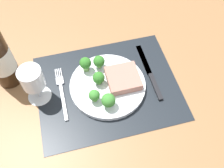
{
  "coord_description": "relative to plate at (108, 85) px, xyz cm",
  "views": [
    {
      "loc": [
        -9.26,
        -41.56,
        67.96
      ],
      "look_at": [
        1.32,
        -0.35,
        1.9
      ],
      "focal_mm": 40.43,
      "sensor_mm": 36.0,
      "label": 1
    }
  ],
  "objects": [
    {
      "name": "broccoli_near_fork",
      "position": [
        -2.5,
        1.13,
        3.47
      ],
      "size": [
        3.72,
        3.72,
        4.67
      ],
      "color": "#5B8942",
      "rests_on": "plate"
    },
    {
      "name": "ground_plane",
      "position": [
        0.0,
        0.0,
        -2.6
      ],
      "size": [
        140.0,
        110.0,
        3.0
      ],
      "primitive_type": "cube",
      "color": "brown"
    },
    {
      "name": "broccoli_back_left",
      "position": [
        -5.38,
        7.1,
        3.99
      ],
      "size": [
        3.71,
        3.71,
        5.36
      ],
      "color": "#6B994C",
      "rests_on": "plate"
    },
    {
      "name": "broccoli_center",
      "position": [
        -1.03,
        7.17,
        3.61
      ],
      "size": [
        3.69,
        3.69,
        4.77
      ],
      "color": "#6B994C",
      "rests_on": "plate"
    },
    {
      "name": "fork",
      "position": [
        -14.4,
        1.42,
        -0.55
      ],
      "size": [
        2.4,
        19.2,
        0.5
      ],
      "rotation": [
        0.0,
        0.0,
        0.02
      ],
      "color": "silver",
      "rests_on": "placemat"
    },
    {
      "name": "wine_glass",
      "position": [
        -21.21,
        2.11,
        7.76
      ],
      "size": [
        7.25,
        7.25,
        13.03
      ],
      "color": "silver",
      "rests_on": "ground_plane"
    },
    {
      "name": "placemat",
      "position": [
        0.0,
        0.0,
        -0.95
      ],
      "size": [
        44.2,
        35.08,
        0.3
      ],
      "primitive_type": "cube",
      "color": "black",
      "rests_on": "ground_plane"
    },
    {
      "name": "plate",
      "position": [
        0.0,
        0.0,
        0.0
      ],
      "size": [
        23.76,
        23.76,
        1.6
      ],
      "primitive_type": "cylinder",
      "color": "silver",
      "rests_on": "placemat"
    },
    {
      "name": "steak",
      "position": [
        4.96,
        -0.35,
        2.12
      ],
      "size": [
        9.92,
        9.77,
        2.65
      ],
      "primitive_type": "cube",
      "rotation": [
        0.0,
        0.0,
        -0.0
      ],
      "color": "#9E6B5B",
      "rests_on": "plate"
    },
    {
      "name": "broccoli_front_edge",
      "position": [
        -5.11,
        -4.61,
        3.5
      ],
      "size": [
        3.35,
        3.35,
        4.54
      ],
      "color": "#6B994C",
      "rests_on": "plate"
    },
    {
      "name": "broccoli_near_steak",
      "position": [
        -1.54,
        -7.35,
        3.73
      ],
      "size": [
        4.15,
        4.15,
        5.09
      ],
      "color": "#6B994C",
      "rests_on": "plate"
    },
    {
      "name": "knife",
      "position": [
        14.61,
        0.53,
        -0.5
      ],
      "size": [
        1.8,
        23.0,
        0.8
      ],
      "rotation": [
        0.0,
        0.0,
        0.02
      ],
      "color": "black",
      "rests_on": "placemat"
    }
  ]
}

